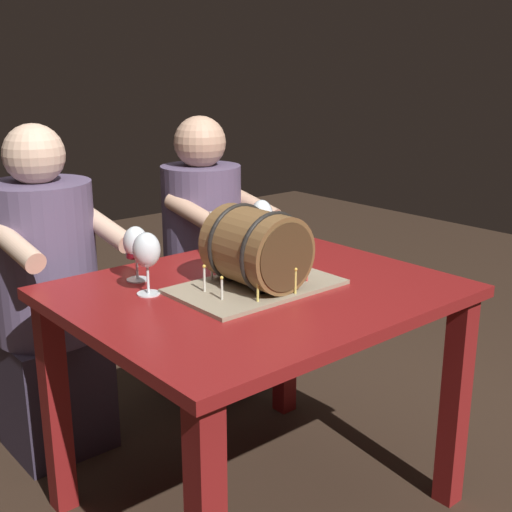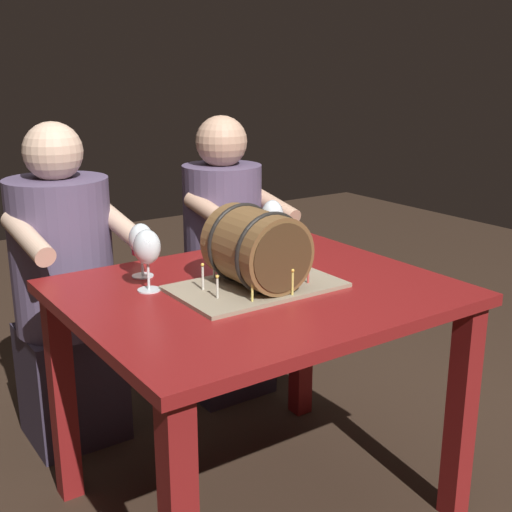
% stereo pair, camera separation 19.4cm
% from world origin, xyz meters
% --- Properties ---
extents(ground_plane, '(8.00, 8.00, 0.00)m').
position_xyz_m(ground_plane, '(0.00, 0.00, 0.00)').
color(ground_plane, '#332319').
extents(dining_table, '(1.10, 0.91, 0.75)m').
position_xyz_m(dining_table, '(0.00, 0.00, 0.63)').
color(dining_table, maroon).
rests_on(dining_table, ground).
extents(barrel_cake, '(0.49, 0.30, 0.25)m').
position_xyz_m(barrel_cake, '(-0.01, -0.01, 0.86)').
color(barrel_cake, gray).
rests_on(barrel_cake, dining_table).
extents(wine_glass_white, '(0.07, 0.07, 0.18)m').
position_xyz_m(wine_glass_white, '(0.10, 0.27, 0.87)').
color(wine_glass_white, white).
rests_on(wine_glass_white, dining_table).
extents(wine_glass_empty, '(0.08, 0.08, 0.18)m').
position_xyz_m(wine_glass_empty, '(-0.28, 0.15, 0.88)').
color(wine_glass_empty, white).
rests_on(wine_glass_empty, dining_table).
extents(wine_glass_red, '(0.08, 0.08, 0.17)m').
position_xyz_m(wine_glass_red, '(-0.24, 0.29, 0.86)').
color(wine_glass_red, white).
rests_on(wine_glass_red, dining_table).
extents(wine_glass_rose, '(0.08, 0.08, 0.20)m').
position_xyz_m(wine_glass_rose, '(0.23, 0.25, 0.88)').
color(wine_glass_rose, white).
rests_on(wine_glass_rose, dining_table).
extents(menu_card, '(0.11, 0.05, 0.16)m').
position_xyz_m(menu_card, '(0.14, 0.33, 0.83)').
color(menu_card, silver).
rests_on(menu_card, dining_table).
extents(person_seated_left, '(0.42, 0.50, 1.21)m').
position_xyz_m(person_seated_left, '(-0.34, 0.75, 0.57)').
color(person_seated_left, '#372D40').
rests_on(person_seated_left, ground).
extents(person_seated_right, '(0.39, 0.48, 1.20)m').
position_xyz_m(person_seated_right, '(0.34, 0.75, 0.55)').
color(person_seated_right, '#372D40').
rests_on(person_seated_right, ground).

